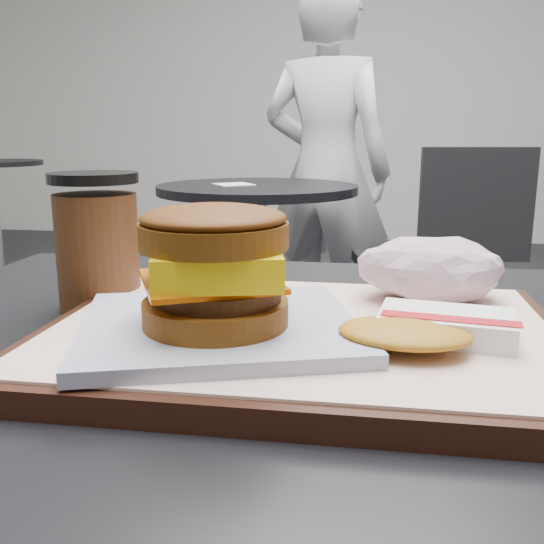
{
  "coord_description": "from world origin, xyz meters",
  "views": [
    {
      "loc": [
        0.04,
        -0.44,
        0.93
      ],
      "look_at": [
        -0.03,
        -0.04,
        0.83
      ],
      "focal_mm": 40.0,
      "sensor_mm": 36.0,
      "label": 1
    }
  ],
  "objects_px": {
    "breakfast_sandwich": "(217,282)",
    "neighbor_chair": "(438,252)",
    "serving_tray": "(301,337)",
    "patron": "(326,172)",
    "hash_brown": "(428,329)",
    "coffee_cup": "(98,245)",
    "crumpled_wrapper": "(430,268)",
    "neighbor_table": "(257,241)"
  },
  "relations": [
    {
      "from": "breakfast_sandwich",
      "to": "neighbor_chair",
      "type": "bearing_deg",
      "value": 78.98
    },
    {
      "from": "serving_tray",
      "to": "neighbor_chair",
      "type": "relative_size",
      "value": 0.43
    },
    {
      "from": "neighbor_chair",
      "to": "patron",
      "type": "bearing_deg",
      "value": 137.14
    },
    {
      "from": "patron",
      "to": "hash_brown",
      "type": "bearing_deg",
      "value": 110.35
    },
    {
      "from": "coffee_cup",
      "to": "serving_tray",
      "type": "bearing_deg",
      "value": -22.69
    },
    {
      "from": "crumpled_wrapper",
      "to": "neighbor_chair",
      "type": "bearing_deg",
      "value": 83.3
    },
    {
      "from": "crumpled_wrapper",
      "to": "coffee_cup",
      "type": "distance_m",
      "value": 0.3
    },
    {
      "from": "neighbor_chair",
      "to": "neighbor_table",
      "type": "bearing_deg",
      "value": -170.53
    },
    {
      "from": "coffee_cup",
      "to": "breakfast_sandwich",
      "type": "bearing_deg",
      "value": -39.99
    },
    {
      "from": "breakfast_sandwich",
      "to": "patron",
      "type": "distance_m",
      "value": 2.21
    },
    {
      "from": "hash_brown",
      "to": "coffee_cup",
      "type": "relative_size",
      "value": 1.0
    },
    {
      "from": "hash_brown",
      "to": "neighbor_table",
      "type": "bearing_deg",
      "value": 104.2
    },
    {
      "from": "serving_tray",
      "to": "neighbor_chair",
      "type": "xyz_separation_m",
      "value": [
        0.3,
        1.77,
        -0.27
      ]
    },
    {
      "from": "neighbor_table",
      "to": "coffee_cup",
      "type": "bearing_deg",
      "value": -84.78
    },
    {
      "from": "neighbor_table",
      "to": "breakfast_sandwich",
      "type": "bearing_deg",
      "value": -80.48
    },
    {
      "from": "serving_tray",
      "to": "neighbor_table",
      "type": "xyz_separation_m",
      "value": [
        -0.34,
        1.66,
        -0.23
      ]
    },
    {
      "from": "coffee_cup",
      "to": "neighbor_table",
      "type": "height_order",
      "value": "coffee_cup"
    },
    {
      "from": "serving_tray",
      "to": "neighbor_table",
      "type": "height_order",
      "value": "serving_tray"
    },
    {
      "from": "serving_tray",
      "to": "hash_brown",
      "type": "distance_m",
      "value": 0.09
    },
    {
      "from": "crumpled_wrapper",
      "to": "neighbor_table",
      "type": "xyz_separation_m",
      "value": [
        -0.44,
        1.58,
        -0.27
      ]
    },
    {
      "from": "coffee_cup",
      "to": "neighbor_table",
      "type": "distance_m",
      "value": 1.61
    },
    {
      "from": "serving_tray",
      "to": "hash_brown",
      "type": "relative_size",
      "value": 3.05
    },
    {
      "from": "coffee_cup",
      "to": "neighbor_chair",
      "type": "bearing_deg",
      "value": 73.73
    },
    {
      "from": "breakfast_sandwich",
      "to": "neighbor_table",
      "type": "xyz_separation_m",
      "value": [
        -0.29,
        1.7,
        -0.28
      ]
    },
    {
      "from": "breakfast_sandwich",
      "to": "crumpled_wrapper",
      "type": "relative_size",
      "value": 1.93
    },
    {
      "from": "serving_tray",
      "to": "breakfast_sandwich",
      "type": "height_order",
      "value": "breakfast_sandwich"
    },
    {
      "from": "serving_tray",
      "to": "patron",
      "type": "distance_m",
      "value": 2.18
    },
    {
      "from": "serving_tray",
      "to": "patron",
      "type": "xyz_separation_m",
      "value": [
        -0.14,
        2.17,
        -0.01
      ]
    },
    {
      "from": "crumpled_wrapper",
      "to": "coffee_cup",
      "type": "relative_size",
      "value": 0.97
    },
    {
      "from": "serving_tray",
      "to": "breakfast_sandwich",
      "type": "xyz_separation_m",
      "value": [
        -0.05,
        -0.04,
        0.05
      ]
    },
    {
      "from": "crumpled_wrapper",
      "to": "patron",
      "type": "distance_m",
      "value": 2.1
    },
    {
      "from": "breakfast_sandwich",
      "to": "patron",
      "type": "xyz_separation_m",
      "value": [
        -0.08,
        2.21,
        -0.06
      ]
    },
    {
      "from": "neighbor_table",
      "to": "neighbor_chair",
      "type": "height_order",
      "value": "neighbor_chair"
    },
    {
      "from": "crumpled_wrapper",
      "to": "patron",
      "type": "xyz_separation_m",
      "value": [
        -0.24,
        2.09,
        -0.05
      ]
    },
    {
      "from": "patron",
      "to": "breakfast_sandwich",
      "type": "bearing_deg",
      "value": 106.64
    },
    {
      "from": "serving_tray",
      "to": "neighbor_table",
      "type": "distance_m",
      "value": 1.71
    },
    {
      "from": "crumpled_wrapper",
      "to": "coffee_cup",
      "type": "bearing_deg",
      "value": -179.0
    },
    {
      "from": "crumpled_wrapper",
      "to": "neighbor_chair",
      "type": "relative_size",
      "value": 0.14
    },
    {
      "from": "hash_brown",
      "to": "patron",
      "type": "height_order",
      "value": "patron"
    },
    {
      "from": "hash_brown",
      "to": "patron",
      "type": "relative_size",
      "value": 0.08
    },
    {
      "from": "hash_brown",
      "to": "coffee_cup",
      "type": "distance_m",
      "value": 0.31
    },
    {
      "from": "coffee_cup",
      "to": "patron",
      "type": "distance_m",
      "value": 2.09
    }
  ]
}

